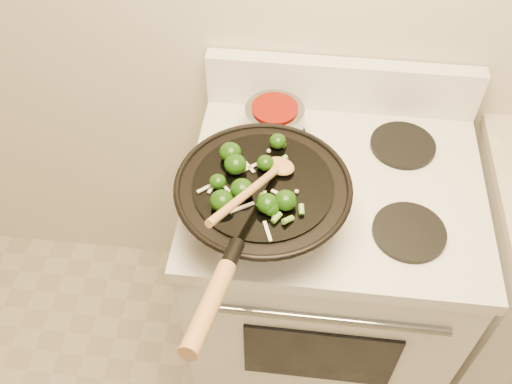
# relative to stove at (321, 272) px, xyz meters

# --- Properties ---
(stove) EXTENTS (0.78, 0.67, 1.08)m
(stove) POSITION_rel_stove_xyz_m (0.00, 0.00, 0.00)
(stove) COLOR white
(stove) RESTS_ON ground
(wok) EXTENTS (0.42, 0.69, 0.24)m
(wok) POSITION_rel_stove_xyz_m (-0.18, -0.16, 0.53)
(wok) COLOR black
(wok) RESTS_ON stove
(stirfry) EXTENTS (0.26, 0.31, 0.05)m
(stirfry) POSITION_rel_stove_xyz_m (-0.21, -0.16, 0.61)
(stirfry) COLOR #143808
(stirfry) RESTS_ON wok
(wooden_spoon) EXTENTS (0.17, 0.31, 0.12)m
(wooden_spoon) POSITION_rel_stove_xyz_m (-0.18, -0.18, 0.63)
(wooden_spoon) COLOR #AB7943
(wooden_spoon) RESTS_ON wok
(saucepan) EXTENTS (0.16, 0.26, 0.10)m
(saucepan) POSITION_rel_stove_xyz_m (-0.18, 0.15, 0.51)
(saucepan) COLOR gray
(saucepan) RESTS_ON stove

